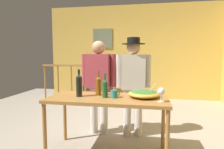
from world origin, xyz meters
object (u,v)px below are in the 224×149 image
salad_bowl (144,94)px  wine_bottle_dark (79,85)px  framed_picture (103,39)px  serving_table (108,103)px  person_standing_left (99,80)px  wine_bottle_amber (99,85)px  wine_glass (161,92)px  tv_console (99,90)px  wine_bottle_green (105,88)px  stair_railing (99,80)px  person_standing_right (133,79)px  flat_screen_tv (99,73)px  mug_teal (114,94)px

salad_bowl → wine_bottle_dark: (-0.85, -0.10, 0.10)m
salad_bowl → framed_picture: bearing=111.6°
serving_table → person_standing_left: bearing=113.7°
person_standing_left → wine_bottle_amber: bearing=110.7°
wine_glass → tv_console: bearing=115.8°
wine_glass → wine_bottle_green: size_ratio=0.55×
stair_railing → wine_bottle_amber: (0.60, -2.40, 0.25)m
framed_picture → salad_bowl: (1.35, -3.41, -1.00)m
wine_bottle_amber → stair_railing: bearing=104.0°
wine_bottle_green → person_standing_right: 0.74m
tv_console → person_standing_left: bearing=-75.6°
flat_screen_tv → person_standing_left: size_ratio=0.41×
framed_picture → mug_teal: 3.79m
flat_screen_tv → wine_bottle_dark: wine_bottle_dark is taller
serving_table → wine_bottle_green: 0.21m
stair_railing → wine_glass: 3.01m
stair_railing → wine_glass: bearing=-61.7°
mug_teal → person_standing_left: size_ratio=0.08×
wine_glass → person_standing_left: person_standing_left is taller
framed_picture → person_standing_left: 3.05m
person_standing_right → tv_console: bearing=-70.9°
framed_picture → serving_table: framed_picture is taller
serving_table → wine_glass: (0.67, -0.14, 0.20)m
stair_railing → person_standing_right: bearing=-60.9°
flat_screen_tv → wine_glass: bearing=-64.0°
flat_screen_tv → wine_bottle_green: (0.91, -3.19, 0.11)m
wine_bottle_dark → mug_teal: bearing=0.0°
wine_glass → wine_bottle_dark: 1.06m
stair_railing → person_standing_left: (0.46, -1.86, 0.26)m
wine_glass → person_standing_left: 1.24m
stair_railing → wine_glass: (1.42, -2.64, 0.23)m
wine_glass → wine_bottle_dark: size_ratio=0.47×
tv_console → person_standing_right: bearing=-64.4°
serving_table → mug_teal: size_ratio=12.89×
tv_console → mug_teal: size_ratio=7.41×
tv_console → wine_bottle_amber: (0.79, -3.10, 0.66)m
flat_screen_tv → person_standing_left: 2.61m
serving_table → wine_bottle_green: wine_bottle_green is taller
framed_picture → mug_teal: (0.98, -3.52, -1.00)m
mug_teal → person_standing_left: bearing=119.2°
mug_teal → person_standing_right: person_standing_right is taller
wine_bottle_dark → wine_glass: bearing=-6.3°
flat_screen_tv → serving_table: size_ratio=0.40×
serving_table → framed_picture: bearing=104.2°
framed_picture → stair_railing: (0.14, -0.99, -1.17)m
wine_bottle_dark → mug_teal: 0.48m
salad_bowl → mug_teal: (-0.38, -0.10, 0.00)m
flat_screen_tv → serving_table: (0.94, -3.17, -0.10)m
serving_table → person_standing_left: 0.74m
wine_glass → person_standing_left: size_ratio=0.11×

